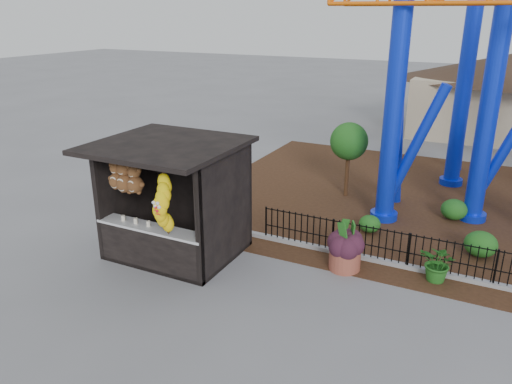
% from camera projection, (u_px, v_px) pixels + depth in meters
% --- Properties ---
extents(ground, '(120.00, 120.00, 0.00)m').
position_uv_depth(ground, '(257.00, 299.00, 11.41)').
color(ground, slate).
rests_on(ground, ground).
extents(mulch_bed, '(18.00, 12.00, 0.02)m').
position_uv_depth(mulch_bed, '(473.00, 211.00, 16.44)').
color(mulch_bed, '#331E11').
rests_on(mulch_bed, ground).
extents(curb, '(18.00, 0.18, 0.12)m').
position_uv_depth(curb, '(457.00, 277.00, 12.23)').
color(curb, gray).
rests_on(curb, ground).
extents(prize_booth, '(3.50, 3.40, 3.12)m').
position_uv_depth(prize_booth, '(169.00, 203.00, 12.90)').
color(prize_booth, black).
rests_on(prize_booth, ground).
extents(picket_fence, '(12.20, 0.06, 1.00)m').
position_uv_depth(picket_fence, '(500.00, 269.00, 11.70)').
color(picket_fence, black).
rests_on(picket_fence, ground).
extents(terracotta_planter, '(0.85, 0.85, 0.59)m').
position_uv_depth(terracotta_planter, '(345.00, 258.00, 12.66)').
color(terracotta_planter, brown).
rests_on(terracotta_planter, ground).
extents(planter_foliage, '(0.70, 0.70, 0.64)m').
position_uv_depth(planter_foliage, '(346.00, 236.00, 12.45)').
color(planter_foliage, '#311322').
rests_on(planter_foliage, terracotta_planter).
extents(potted_plant, '(1.09, 1.02, 0.97)m').
position_uv_depth(potted_plant, '(439.00, 263.00, 12.01)').
color(potted_plant, '#1F5E1B').
rests_on(potted_plant, ground).
extents(landscaping, '(8.91, 3.98, 0.68)m').
position_uv_depth(landscaping, '(494.00, 236.00, 13.91)').
color(landscaping, '#1C5318').
rests_on(landscaping, mulch_bed).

